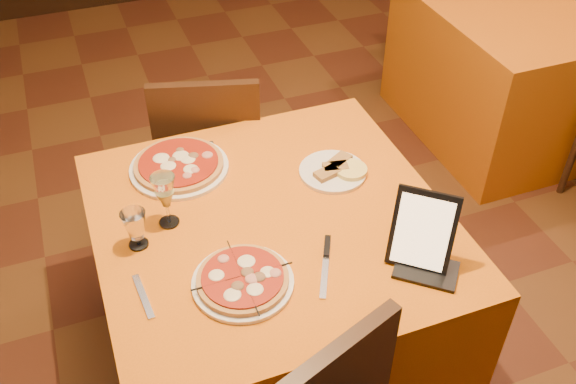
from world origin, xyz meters
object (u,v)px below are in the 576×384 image
object	(u,v)px
wine_glass	(166,200)
tablet	(423,231)
side_table	(522,68)
chair_main_far	(212,152)
water_glass	(136,229)
pizza_near	(243,281)
pizza_far	(179,166)
main_table	(273,295)

from	to	relation	value
wine_glass	tablet	bearing A→B (deg)	-32.44
side_table	chair_main_far	world-z (taller)	chair_main_far
side_table	water_glass	bearing A→B (deg)	-155.73
chair_main_far	wine_glass	size ratio (longest dim) A/B	4.79
side_table	wine_glass	distance (m)	2.37
side_table	chair_main_far	distance (m)	1.83
side_table	tablet	size ratio (longest dim) A/B	4.51
pizza_near	water_glass	world-z (taller)	water_glass
pizza_far	wine_glass	size ratio (longest dim) A/B	1.81
pizza_far	tablet	bearing A→B (deg)	-50.01
side_table	pizza_far	xyz separation A→B (m)	(-2.03, -0.69, 0.39)
chair_main_far	water_glass	world-z (taller)	chair_main_far
wine_glass	tablet	distance (m)	0.78
chair_main_far	wine_glass	distance (m)	0.86
main_table	chair_main_far	size ratio (longest dim) A/B	1.21
wine_glass	water_glass	size ratio (longest dim) A/B	1.46
main_table	chair_main_far	distance (m)	0.80
main_table	pizza_near	distance (m)	0.48
pizza_near	chair_main_far	bearing A→B (deg)	80.74
side_table	water_glass	world-z (taller)	water_glass
main_table	pizza_far	xyz separation A→B (m)	(-0.22, 0.35, 0.39)
pizza_far	main_table	bearing A→B (deg)	-58.03
chair_main_far	water_glass	distance (m)	0.94
main_table	water_glass	world-z (taller)	water_glass
side_table	pizza_far	bearing A→B (deg)	-161.27
pizza_near	tablet	distance (m)	0.53
chair_main_far	main_table	bearing A→B (deg)	105.79
water_glass	pizza_near	bearing A→B (deg)	-46.46
pizza_near	wine_glass	distance (m)	0.36
chair_main_far	wine_glass	world-z (taller)	wine_glass
main_table	water_glass	xyz separation A→B (m)	(-0.42, 0.03, 0.44)
pizza_near	pizza_far	bearing A→B (deg)	94.78
main_table	tablet	distance (m)	0.69
wine_glass	water_glass	xyz separation A→B (m)	(-0.11, -0.06, -0.03)
main_table	tablet	xyz separation A→B (m)	(0.35, -0.32, 0.49)
main_table	pizza_far	distance (m)	0.56
side_table	pizza_near	world-z (taller)	pizza_near
water_glass	tablet	world-z (taller)	tablet
chair_main_far	tablet	bearing A→B (deg)	123.00
side_table	water_glass	distance (m)	2.49
pizza_far	tablet	world-z (taller)	tablet
pizza_far	chair_main_far	bearing A→B (deg)	64.23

